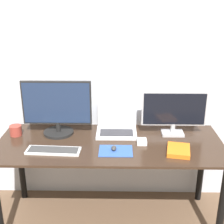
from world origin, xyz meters
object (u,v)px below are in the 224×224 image
(keyboard, at_px, (53,151))
(power_brick, at_px, (142,142))
(mouse, at_px, (114,148))
(book, at_px, (178,150))
(monitor_left, at_px, (57,108))
(mug, at_px, (16,130))
(laptop, at_px, (117,124))
(monitor_right, at_px, (174,111))

(keyboard, relative_size, power_brick, 4.40)
(mouse, xyz_separation_m, book, (0.46, -0.02, -0.00))
(monitor_left, height_order, mug, monitor_left)
(book, xyz_separation_m, power_brick, (-0.25, 0.14, -0.00))
(laptop, distance_m, mouse, 0.34)
(monitor_right, distance_m, power_brick, 0.36)
(monitor_left, xyz_separation_m, mouse, (0.45, -0.29, -0.20))
(mug, distance_m, power_brick, 1.00)
(monitor_right, distance_m, keyboard, 0.97)
(monitor_left, distance_m, power_brick, 0.71)
(monitor_right, xyz_separation_m, keyboard, (-0.90, -0.32, -0.19))
(laptop, height_order, power_brick, laptop)
(monitor_left, bearing_deg, laptop, 6.07)
(monitor_left, distance_m, mouse, 0.57)
(keyboard, height_order, mug, mug)
(keyboard, distance_m, power_brick, 0.66)
(keyboard, bearing_deg, monitor_right, 19.31)
(laptop, bearing_deg, keyboard, -140.97)
(book, distance_m, power_brick, 0.29)
(monitor_left, bearing_deg, mug, -173.15)
(laptop, bearing_deg, mug, -173.61)
(keyboard, xyz_separation_m, book, (0.89, 0.01, 0.01))
(book, bearing_deg, mug, 167.89)
(monitor_left, height_order, monitor_right, monitor_left)
(monitor_left, bearing_deg, mouse, -32.73)
(laptop, bearing_deg, monitor_right, -6.30)
(monitor_right, bearing_deg, power_brick, -146.36)
(keyboard, relative_size, book, 1.74)
(monitor_right, bearing_deg, mug, -178.16)
(monitor_right, distance_m, mug, 1.26)
(mouse, relative_size, book, 0.27)
(mouse, height_order, book, mouse)
(mug, relative_size, power_brick, 1.05)
(monitor_left, height_order, book, monitor_left)
(monitor_right, relative_size, mug, 5.40)
(mouse, bearing_deg, laptop, 86.99)
(power_brick, bearing_deg, mouse, -150.52)
(keyboard, bearing_deg, book, 0.51)
(mug, bearing_deg, monitor_left, 6.85)
(monitor_left, relative_size, book, 2.41)
(keyboard, distance_m, book, 0.89)
(book, relative_size, mug, 2.41)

